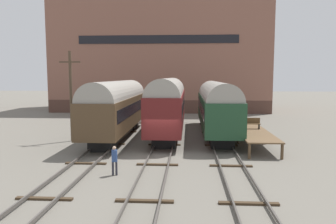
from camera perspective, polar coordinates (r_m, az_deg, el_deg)
ground_plane at (r=23.54m, az=-1.16°, el=-7.32°), size 200.00×200.00×0.00m
track_left at (r=24.30m, az=-11.96°, el=-6.68°), size 2.60×60.00×0.26m
track_middle at (r=23.51m, az=-1.16°, el=-6.99°), size 2.60×60.00×0.26m
track_right at (r=23.58m, az=9.98°, el=-7.04°), size 2.60×60.00×0.26m
train_car_brown at (r=29.95m, az=-8.85°, el=1.11°), size 3.07×15.21×5.11m
train_car_maroon at (r=31.09m, az=0.07°, el=1.70°), size 2.89×16.44×5.35m
train_car_green at (r=31.16m, az=8.43°, el=1.24°), size 2.97×16.13×5.01m
station_platform at (r=27.57m, az=14.39°, el=-3.31°), size 2.45×10.12×1.14m
bench at (r=28.32m, az=14.37°, el=-1.86°), size 1.40×0.40×0.91m
person_worker at (r=18.66m, az=-9.31°, el=-7.89°), size 0.32×0.32×1.65m
utility_pole at (r=28.85m, az=-16.55°, el=2.91°), size 1.80×0.24×7.63m
warehouse_building at (r=55.72m, az=-1.12°, el=10.75°), size 33.60×13.88×19.82m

